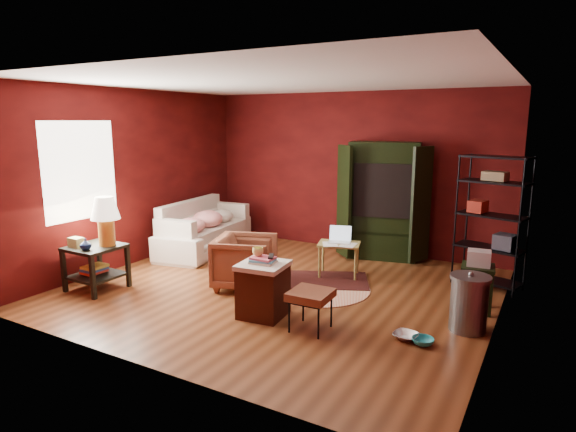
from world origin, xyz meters
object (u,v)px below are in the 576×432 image
at_px(side_table, 101,234).
at_px(hamper, 263,288).
at_px(armchair, 245,259).
at_px(wire_shelving, 493,216).
at_px(sofa, 205,226).
at_px(laptop_desk, 339,247).
at_px(tv_armoire, 383,198).

height_order(side_table, hamper, side_table).
relative_size(armchair, hamper, 1.07).
relative_size(side_table, wire_shelving, 0.70).
relative_size(sofa, laptop_desk, 2.96).
distance_m(armchair, laptop_desk, 1.44).
relative_size(sofa, side_table, 1.72).
distance_m(laptop_desk, wire_shelving, 2.17).
xyz_separation_m(sofa, wire_shelving, (4.72, 0.40, 0.58)).
height_order(sofa, armchair, sofa).
xyz_separation_m(side_table, tv_armoire, (2.84, 3.43, 0.25)).
bearing_deg(tv_armoire, armchair, -128.62).
xyz_separation_m(sofa, armchair, (1.76, -1.29, -0.03)).
bearing_deg(sofa, tv_armoire, -80.47).
distance_m(tv_armoire, wire_shelving, 1.93).
bearing_deg(sofa, side_table, 170.93).
bearing_deg(tv_armoire, wire_shelving, -34.25).
distance_m(hamper, laptop_desk, 1.82).
height_order(armchair, wire_shelving, wire_shelving).
xyz_separation_m(hamper, tv_armoire, (0.40, 3.14, 0.68)).
bearing_deg(side_table, sofa, 92.17).
bearing_deg(hamper, armchair, 136.03).
bearing_deg(tv_armoire, sofa, -171.86).
xyz_separation_m(laptop_desk, wire_shelving, (2.01, 0.62, 0.55)).
bearing_deg(hamper, sofa, 141.26).
bearing_deg(sofa, laptop_desk, -105.80).
height_order(armchair, tv_armoire, tv_armoire).
height_order(laptop_desk, wire_shelving, wire_shelving).
xyz_separation_m(sofa, laptop_desk, (2.71, -0.22, 0.03)).
bearing_deg(wire_shelving, laptop_desk, -147.74).
bearing_deg(wire_shelving, sofa, -159.98).
bearing_deg(laptop_desk, side_table, -157.86).
relative_size(armchair, wire_shelving, 0.44).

